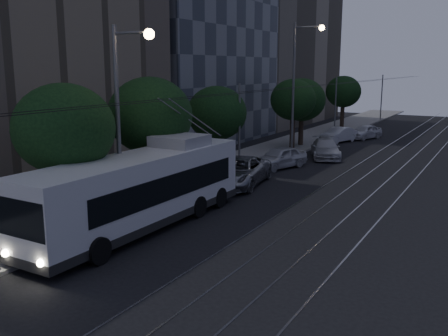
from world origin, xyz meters
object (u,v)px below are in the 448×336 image
car_white_c (338,135)px  car_white_d (365,132)px  car_white_b (326,149)px  streetlamp_far (299,76)px  pickup_silver (238,172)px  streetlamp_near (124,107)px  trolleybus (143,189)px  car_white_a (280,157)px

car_white_c → car_white_d: car_white_d is taller
car_white_d → car_white_c: bearing=-95.7°
car_white_b → car_white_c: 8.77m
car_white_d → streetlamp_far: bearing=-84.2°
pickup_silver → streetlamp_near: bearing=-102.4°
trolleybus → pickup_silver: size_ratio=2.13×
car_white_b → streetlamp_near: bearing=-119.2°
car_white_c → car_white_b: bearing=-61.4°
pickup_silver → streetlamp_near: size_ratio=0.69×
car_white_a → car_white_d: 17.66m
car_white_d → streetlamp_far: 12.98m
streetlamp_near → streetlamp_far: bearing=91.5°
car_white_a → streetlamp_near: (-0.59, -15.42, 4.56)m
car_white_d → streetlamp_near: size_ratio=0.48×
car_white_b → streetlamp_far: 6.19m
pickup_silver → car_white_d: (1.60, 23.59, -0.12)m
car_white_b → car_white_c: car_white_b is taller
trolleybus → car_white_a: trolleybus is taller
trolleybus → streetlamp_far: bearing=94.2°
trolleybus → car_white_c: size_ratio=2.99×
car_white_a → streetlamp_near: 16.10m
car_white_b → car_white_d: 12.09m
car_white_c → car_white_a: bearing=-71.6°
trolleybus → car_white_c: bearing=91.1°
car_white_a → streetlamp_near: streetlamp_near is taller
car_white_d → car_white_a: bearing=-75.9°
car_white_d → trolleybus: bearing=-73.4°
car_white_b → car_white_d: (0.00, 12.09, -0.02)m
car_white_b → streetlamp_near: 21.52m
car_white_b → trolleybus: bearing=-117.3°
streetlamp_far → streetlamp_near: bearing=-88.5°
car_white_b → streetlamp_near: size_ratio=0.58×
trolleybus → streetlamp_near: bearing=-165.9°
car_white_b → streetlamp_far: bearing=142.5°
trolleybus → streetlamp_near: streetlamp_near is taller
car_white_a → streetlamp_near: bearing=-73.2°
trolleybus → car_white_d: (1.40, 32.85, -1.04)m
trolleybus → pickup_silver: trolleybus is taller
car_white_a → car_white_d: (1.51, 17.59, -0.05)m
car_white_c → car_white_d: bearing=83.3°
pickup_silver → streetlamp_far: (-1.08, 12.17, 5.44)m
car_white_c → streetlamp_near: streetlamp_near is taller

